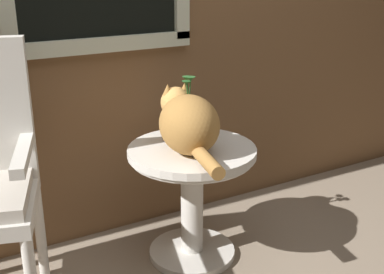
# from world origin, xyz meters

# --- Properties ---
(wicker_side_table) EXTENTS (0.58, 0.58, 0.55)m
(wicker_side_table) POSITION_xyz_m (0.10, 0.24, 0.39)
(wicker_side_table) COLOR silver
(wicker_side_table) RESTS_ON ground_plane
(cat) EXTENTS (0.32, 0.63, 0.26)m
(cat) POSITION_xyz_m (0.06, 0.21, 0.68)
(cat) COLOR #AD7A3D
(cat) RESTS_ON wicker_side_table
(pewter_vase_with_ivy) EXTENTS (0.11, 0.11, 0.30)m
(pewter_vase_with_ivy) POSITION_xyz_m (0.14, 0.36, 0.64)
(pewter_vase_with_ivy) COLOR #99999E
(pewter_vase_with_ivy) RESTS_ON wicker_side_table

